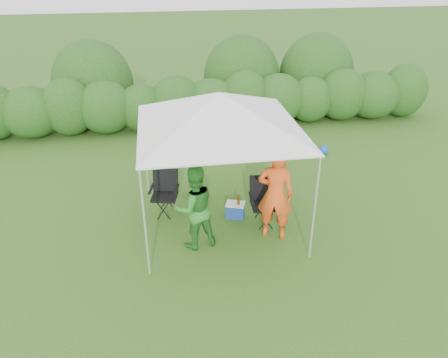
{
  "coord_description": "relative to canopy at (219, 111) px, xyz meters",
  "views": [
    {
      "loc": [
        -1.13,
        -7.29,
        5.21
      ],
      "look_at": [
        0.08,
        0.4,
        1.05
      ],
      "focal_mm": 35.0,
      "sensor_mm": 36.0,
      "label": 1
    }
  ],
  "objects": [
    {
      "name": "lawn_toy",
      "position": [
        3.18,
        3.04,
        -2.31
      ],
      "size": [
        0.62,
        0.52,
        0.31
      ],
      "color": "yellow",
      "rests_on": "ground"
    },
    {
      "name": "hedge",
      "position": [
        0.1,
        5.5,
        -1.63
      ],
      "size": [
        15.8,
        1.53,
        1.8
      ],
      "color": "#26541A",
      "rests_on": "ground"
    },
    {
      "name": "bottle",
      "position": [
        0.41,
        0.04,
        -2.01
      ],
      "size": [
        0.06,
        0.06,
        0.24
      ],
      "primitive_type": "cylinder",
      "color": "#592D0C",
      "rests_on": "cooler"
    },
    {
      "name": "woman",
      "position": [
        -0.59,
        -0.78,
        -1.62
      ],
      "size": [
        0.95,
        0.82,
        1.69
      ],
      "primitive_type": "imported",
      "rotation": [
        0.0,
        0.0,
        3.39
      ],
      "color": "#2D7F29",
      "rests_on": "ground"
    },
    {
      "name": "canopy",
      "position": [
        0.0,
        0.0,
        0.0
      ],
      "size": [
        3.1,
        3.1,
        2.83
      ],
      "color": "silver",
      "rests_on": "ground"
    },
    {
      "name": "man",
      "position": [
        0.99,
        -0.72,
        -1.5
      ],
      "size": [
        0.82,
        0.68,
        1.93
      ],
      "primitive_type": "imported",
      "rotation": [
        0.0,
        0.0,
        2.78
      ],
      "color": "#FF541C",
      "rests_on": "ground"
    },
    {
      "name": "chair_right",
      "position": [
        0.92,
        -0.16,
        -1.89
      ],
      "size": [
        0.65,
        0.59,
        1.01
      ],
      "rotation": [
        0.0,
        0.0,
        -0.06
      ],
      "color": "black",
      "rests_on": "ground"
    },
    {
      "name": "chair_left",
      "position": [
        -1.12,
        0.54,
        -1.91
      ],
      "size": [
        0.69,
        0.65,
        0.97
      ],
      "rotation": [
        0.0,
        0.0,
        -0.21
      ],
      "color": "black",
      "rests_on": "ground"
    },
    {
      "name": "ground",
      "position": [
        0.0,
        -0.5,
        -2.46
      ],
      "size": [
        70.0,
        70.0,
        0.0
      ],
      "primitive_type": "plane",
      "color": "#375F1D"
    },
    {
      "name": "cooler",
      "position": [
        0.35,
        0.08,
        -2.29
      ],
      "size": [
        0.47,
        0.4,
        0.34
      ],
      "rotation": [
        0.0,
        0.0,
        -0.32
      ],
      "color": "#203C93",
      "rests_on": "ground"
    }
  ]
}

